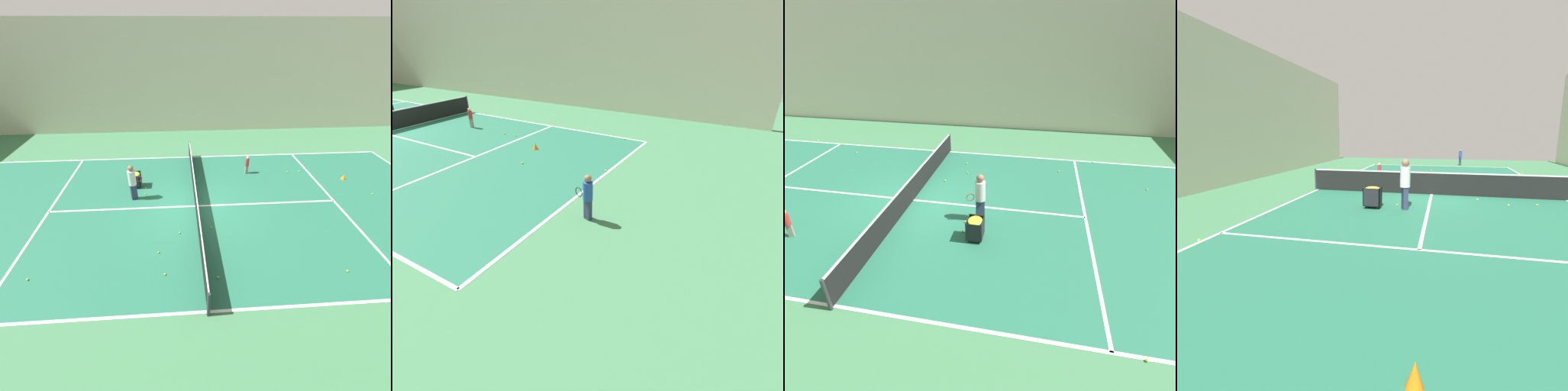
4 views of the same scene
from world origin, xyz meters
TOP-DOWN VIEW (x-y plane):
  - ground_plane at (0.00, 0.00)m, footprint 38.33×38.33m
  - court_playing_area at (0.00, 0.00)m, footprint 10.82×24.45m
  - line_sideline_left at (-5.41, 0.00)m, footprint 0.10×24.45m
  - line_sideline_right at (5.41, 0.00)m, footprint 0.10×24.45m
  - line_service_far at (0.00, 6.72)m, footprint 10.82×0.10m
  - line_centre_service at (0.00, 0.00)m, footprint 0.10×13.45m
  - hall_enclosure_left at (-10.43, 0.00)m, footprint 0.15×34.63m
  - tennis_net at (0.00, 0.00)m, footprint 11.12×0.10m
  - coach_at_net at (0.83, 2.92)m, footprint 0.49×0.68m
  - child_midcourt at (3.04, -3.11)m, footprint 0.27×0.27m
  - ball_cart at (2.00, 2.98)m, footprint 0.60×0.53m
  - tennis_ball_1 at (-2.69, 9.55)m, footprint 0.07×0.07m
  - tennis_ball_2 at (-4.19, -0.48)m, footprint 0.07×0.07m
  - tennis_ball_3 at (1.73, 2.47)m, footprint 0.07×0.07m
  - tennis_ball_4 at (-5.32, 7.63)m, footprint 0.07×0.07m
  - tennis_ball_6 at (-5.63, -8.36)m, footprint 0.07×0.07m
  - tennis_ball_7 at (-3.95, 1.31)m, footprint 0.07×0.07m
  - tennis_ball_8 at (-2.90, 1.59)m, footprint 0.07×0.07m
  - tennis_ball_10 at (5.47, 7.42)m, footprint 0.07×0.07m
  - tennis_ball_11 at (-1.87, 0.78)m, footprint 0.07×0.07m
  - tennis_ball_12 at (1.17, 2.45)m, footprint 0.07×0.07m
  - tennis_ball_13 at (-1.64, -0.55)m, footprint 0.07×0.07m
  - tennis_ball_14 at (-3.86, 5.90)m, footprint 0.07×0.07m
  - tennis_ball_19 at (-4.23, -4.99)m, footprint 0.07×0.07m

SIDE VIEW (x-z plane):
  - ground_plane at x=0.00m, z-range 0.00..0.00m
  - court_playing_area at x=0.00m, z-range 0.00..0.00m
  - line_sideline_left at x=-5.41m, z-range 0.00..0.01m
  - line_sideline_right at x=5.41m, z-range 0.00..0.01m
  - line_service_far at x=0.00m, z-range 0.00..0.01m
  - line_centre_service at x=0.00m, z-range 0.00..0.01m
  - tennis_ball_1 at x=-2.69m, z-range 0.00..0.07m
  - tennis_ball_2 at x=-4.19m, z-range 0.00..0.07m
  - tennis_ball_3 at x=1.73m, z-range 0.00..0.07m
  - tennis_ball_4 at x=-5.32m, z-range 0.00..0.07m
  - tennis_ball_6 at x=-5.63m, z-range 0.00..0.07m
  - tennis_ball_7 at x=-3.95m, z-range 0.00..0.07m
  - tennis_ball_8 at x=-2.90m, z-range 0.00..0.07m
  - tennis_ball_10 at x=5.47m, z-range 0.00..0.07m
  - tennis_ball_11 at x=-1.87m, z-range 0.00..0.07m
  - tennis_ball_12 at x=1.17m, z-range 0.00..0.07m
  - tennis_ball_13 at x=-1.64m, z-range 0.00..0.07m
  - tennis_ball_14 at x=-3.86m, z-range 0.00..0.07m
  - tennis_ball_19 at x=-4.23m, z-range 0.00..0.07m
  - tennis_net at x=0.00m, z-range 0.02..1.02m
  - ball_cart at x=2.00m, z-range 0.16..0.95m
  - child_midcourt at x=3.04m, z-range 0.08..1.13m
  - coach_at_net at x=0.83m, z-range 0.13..1.94m
  - hall_enclosure_left at x=-10.43m, z-range 0.00..7.58m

